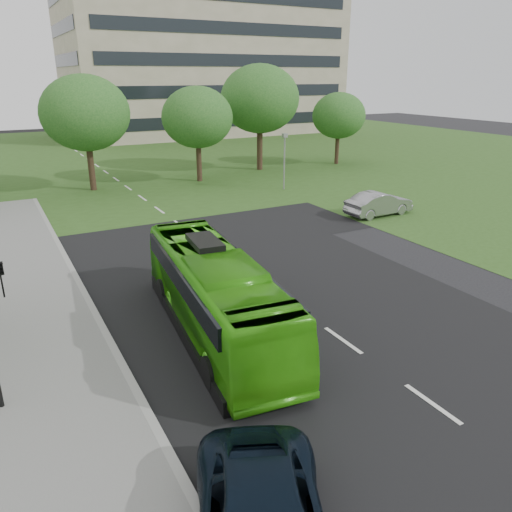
# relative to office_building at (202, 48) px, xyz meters

# --- Properties ---
(ground) EXTENTS (160.00, 160.00, 0.00)m
(ground) POSITION_rel_office_building_xyz_m (-21.96, -61.96, -12.50)
(ground) COLOR black
(ground) RESTS_ON ground
(street_surfaces) EXTENTS (120.00, 120.00, 0.15)m
(street_surfaces) POSITION_rel_office_building_xyz_m (-22.34, -39.21, -12.47)
(street_surfaces) COLOR black
(street_surfaces) RESTS_ON ground
(office_building) EXTENTS (40.10, 20.10, 25.00)m
(office_building) POSITION_rel_office_building_xyz_m (0.00, 0.00, 0.00)
(office_building) COLOR gray
(office_building) RESTS_ON ground
(tree_park_b) EXTENTS (6.66, 6.66, 8.73)m
(tree_park_b) POSITION_rel_office_building_xyz_m (-24.55, -35.37, -6.62)
(tree_park_b) COLOR black
(tree_park_b) RESTS_ON ground
(tree_park_c) EXTENTS (5.88, 5.88, 7.81)m
(tree_park_c) POSITION_rel_office_building_xyz_m (-15.78, -36.09, -7.20)
(tree_park_c) COLOR black
(tree_park_c) RESTS_ON ground
(tree_park_d) EXTENTS (7.27, 7.27, 9.62)m
(tree_park_d) POSITION_rel_office_building_xyz_m (-8.55, -33.67, -5.99)
(tree_park_d) COLOR black
(tree_park_d) RESTS_ON ground
(tree_park_e) EXTENTS (5.28, 5.28, 7.04)m
(tree_park_e) POSITION_rel_office_building_xyz_m (-0.03, -34.52, -7.72)
(tree_park_e) COLOR black
(tree_park_e) RESTS_ON ground
(bus) EXTENTS (3.55, 10.71, 2.93)m
(bus) POSITION_rel_office_building_xyz_m (-25.51, -61.27, -11.04)
(bus) COLOR #3DB014
(bus) RESTS_ON ground
(sedan) EXTENTS (4.71, 1.80, 1.53)m
(sedan) POSITION_rel_office_building_xyz_m (-9.82, -51.96, -11.73)
(sedan) COLOR #98979C
(sedan) RESTS_ON ground
(camera_pole) EXTENTS (0.40, 0.35, 4.37)m
(camera_pole) POSITION_rel_office_building_xyz_m (-11.15, -42.38, -9.68)
(camera_pole) COLOR gray
(camera_pole) RESTS_ON ground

